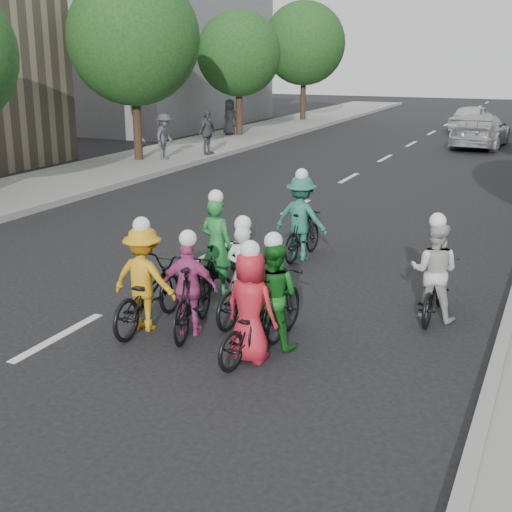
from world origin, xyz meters
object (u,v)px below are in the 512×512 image
Objects in this scene: cyclist_2 at (146,288)px; cyclist_5 at (218,256)px; follow_car_lead at (480,131)px; cyclist_4 at (252,318)px; spectator_1 at (207,133)px; spectator_0 at (165,137)px; follow_car_trail at (473,118)px; cyclist_1 at (275,302)px; cyclist_0 at (245,285)px; spectator_2 at (230,117)px; cyclist_6 at (434,281)px; cyclist_3 at (192,294)px; cyclist_7 at (302,224)px.

cyclist_2 is 1.07× the size of cyclist_5.
follow_car_lead is at bearing -95.65° from cyclist_2.
cyclist_4 is 19.20m from spectator_1.
cyclist_4 is 1.01× the size of spectator_0.
cyclist_1 is at bearing 100.35° from follow_car_trail.
cyclist_4 is 24.49m from follow_car_lead.
cyclist_0 is 1.11× the size of spectator_2.
cyclist_4 is at bearing 82.21° from cyclist_1.
follow_car_trail is (-3.01, 28.16, 0.12)m from cyclist_6.
cyclist_0 is 2.95m from cyclist_6.
cyclist_3 is 1.29m from cyclist_4.
cyclist_7 is 14.49m from spectator_1.
cyclist_2 is 4.55m from cyclist_7.
cyclist_2 is 1.03× the size of cyclist_3.
cyclist_1 is at bearing -90.19° from cyclist_4.
spectator_2 reaches higher than cyclist_2.
spectator_1 reaches higher than cyclist_1.
spectator_1 reaches higher than follow_car_trail.
cyclist_2 is (-2.02, -0.17, -0.00)m from cyclist_1.
cyclist_1 is 2.54m from cyclist_5.
cyclist_7 is at bearing 98.11° from follow_car_trail.
cyclist_7 is at bearing -36.85° from cyclist_6.
cyclist_5 is 0.36× the size of follow_car_lead.
cyclist_7 is 1.09× the size of spectator_2.
cyclist_0 is at bearing -143.29° from cyclist_2.
cyclist_6 is 22.01m from follow_car_lead.
follow_car_trail is at bearing -78.95° from cyclist_4.
cyclist_6 is 17.39m from spectator_0.
follow_car_lead is at bearing -88.34° from cyclist_0.
follow_car_lead is 2.94× the size of spectator_2.
cyclist_6 is 24.84m from spectator_2.
follow_car_lead is at bearing -84.77° from cyclist_6.
spectator_0 is at bearing -52.80° from cyclist_1.
follow_car_lead is (-1.91, 21.93, 0.12)m from cyclist_6.
cyclist_5 reaches higher than cyclist_2.
follow_car_lead is at bearing 108.19° from follow_car_trail.
follow_car_lead reaches higher than follow_car_trail.
spectator_1 is (0.85, 1.81, 0.00)m from spectator_0.
cyclist_7 and spectator_0 have the same top height.
spectator_2 reaches higher than cyclist_6.
cyclist_7 is (-3.05, 2.31, 0.12)m from cyclist_6.
follow_car_trail is at bearing -92.62° from cyclist_2.
cyclist_0 is at bearing -135.11° from spectator_2.
cyclist_7 is (0.62, 2.50, 0.09)m from cyclist_5.
cyclist_1 is at bearing 172.32° from cyclist_3.
spectator_2 is at bearing -56.55° from cyclist_5.
cyclist_4 reaches higher than follow_car_lead.
cyclist_6 is at bearing -151.90° from cyclist_0.
spectator_2 is (-10.86, 22.03, 0.44)m from cyclist_0.
follow_car_trail is 16.27m from spectator_1.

